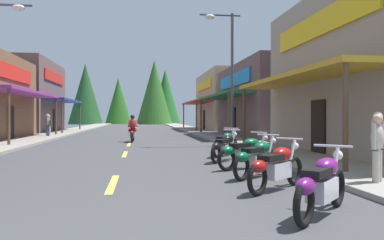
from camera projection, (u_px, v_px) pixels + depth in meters
name	position (u px, v px, depth m)	size (l,w,h in m)	color
ground	(132.00, 137.00, 29.01)	(9.37, 86.45, 0.10)	#424244
sidewalk_left	(49.00, 136.00, 28.24)	(2.58, 86.45, 0.12)	gray
sidewalk_right	(212.00, 135.00, 29.79)	(2.58, 86.45, 0.12)	gray
centerline_dashes	(133.00, 134.00, 32.27)	(0.16, 62.23, 0.01)	#E0C64C
storefront_left_far	(6.00, 97.00, 35.23)	(10.14, 10.66, 6.41)	brown
storefront_right_middle	(293.00, 101.00, 28.58)	(10.65, 12.23, 5.19)	brown
storefront_right_far	(242.00, 102.00, 41.76)	(10.11, 12.41, 6.03)	tan
streetlamp_right	(227.00, 61.00, 19.20)	(2.02, 0.30, 6.54)	#474C51
motorcycle_parked_right_0	(322.00, 184.00, 5.82)	(1.56, 1.61, 1.04)	black
motorcycle_parked_right_1	(276.00, 166.00, 7.85)	(1.67, 1.49, 1.04)	black
motorcycle_parked_right_2	(257.00, 157.00, 9.51)	(1.63, 1.54, 1.04)	black
motorcycle_parked_right_3	(246.00, 152.00, 11.02)	(1.90, 1.16, 1.04)	black
motorcycle_parked_right_4	(225.00, 147.00, 12.86)	(1.35, 1.78, 1.04)	black
motorcycle_parked_right_5	(225.00, 143.00, 14.56)	(1.35, 1.78, 1.04)	black
rider_cruising_lead	(133.00, 131.00, 22.39)	(0.60, 2.14, 1.57)	black
pedestrian_by_shop	(378.00, 142.00, 8.83)	(0.49, 0.42, 1.59)	black
pedestrian_browsing	(48.00, 124.00, 26.87)	(0.26, 0.57, 1.63)	#333F8C
pedestrian_waiting	(49.00, 125.00, 26.96)	(0.48, 0.42, 1.54)	#B2A599
pedestrian_strolling	(377.00, 146.00, 8.13)	(0.46, 0.43, 1.54)	#B2A599
treeline_backdrop	(133.00, 95.00, 72.22)	(20.59, 11.54, 11.52)	#2F6123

